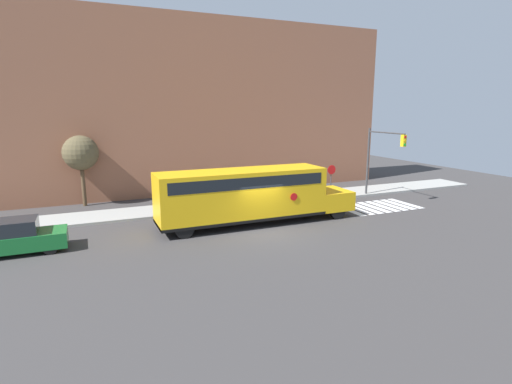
{
  "coord_description": "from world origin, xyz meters",
  "views": [
    {
      "loc": [
        -8.84,
        -19.29,
        6.61
      ],
      "look_at": [
        0.39,
        2.08,
        1.78
      ],
      "focal_mm": 28.0,
      "sensor_mm": 36.0,
      "label": 1
    }
  ],
  "objects_px": {
    "parked_car": "(13,237)",
    "traffic_light": "(380,152)",
    "tree_near_sidewalk": "(81,153)",
    "stop_sign": "(331,177)",
    "school_bus": "(249,193)"
  },
  "relations": [
    {
      "from": "traffic_light",
      "to": "tree_near_sidewalk",
      "type": "height_order",
      "value": "traffic_light"
    },
    {
      "from": "parked_car",
      "to": "tree_near_sidewalk",
      "type": "distance_m",
      "value": 9.9
    },
    {
      "from": "school_bus",
      "to": "traffic_light",
      "type": "distance_m",
      "value": 11.87
    },
    {
      "from": "school_bus",
      "to": "parked_car",
      "type": "bearing_deg",
      "value": -179.13
    },
    {
      "from": "stop_sign",
      "to": "tree_near_sidewalk",
      "type": "bearing_deg",
      "value": 163.41
    },
    {
      "from": "stop_sign",
      "to": "tree_near_sidewalk",
      "type": "xyz_separation_m",
      "value": [
        -16.93,
        5.04,
        1.98
      ]
    },
    {
      "from": "school_bus",
      "to": "tree_near_sidewalk",
      "type": "height_order",
      "value": "tree_near_sidewalk"
    },
    {
      "from": "parked_car",
      "to": "stop_sign",
      "type": "height_order",
      "value": "stop_sign"
    },
    {
      "from": "parked_car",
      "to": "school_bus",
      "type": "bearing_deg",
      "value": 0.87
    },
    {
      "from": "stop_sign",
      "to": "traffic_light",
      "type": "distance_m",
      "value": 3.99
    },
    {
      "from": "stop_sign",
      "to": "tree_near_sidewalk",
      "type": "relative_size",
      "value": 0.53
    },
    {
      "from": "parked_car",
      "to": "traffic_light",
      "type": "relative_size",
      "value": 0.84
    },
    {
      "from": "parked_car",
      "to": "traffic_light",
      "type": "xyz_separation_m",
      "value": [
        23.37,
        2.67,
        2.71
      ]
    },
    {
      "from": "parked_car",
      "to": "traffic_light",
      "type": "bearing_deg",
      "value": 6.52
    },
    {
      "from": "stop_sign",
      "to": "traffic_light",
      "type": "height_order",
      "value": "traffic_light"
    }
  ]
}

